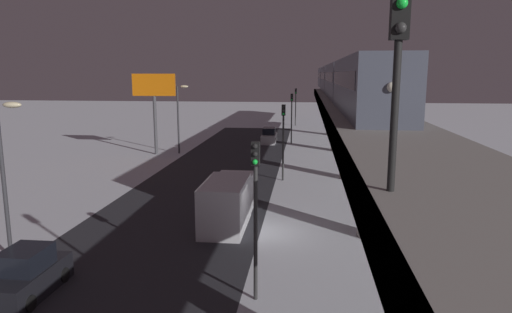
% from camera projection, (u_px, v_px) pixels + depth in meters
% --- Properties ---
extents(ground_plane, '(240.00, 240.00, 0.00)m').
position_uv_depth(ground_plane, '(265.00, 232.00, 25.97)').
color(ground_plane, silver).
extents(avenue_asphalt, '(11.00, 100.22, 0.01)m').
position_uv_depth(avenue_asphalt, '(167.00, 229.00, 26.60)').
color(avenue_asphalt, '#28282D').
rests_on(avenue_asphalt, ground_plane).
extents(elevated_railway, '(5.00, 100.22, 6.48)m').
position_uv_depth(elevated_railway, '(372.00, 137.00, 24.35)').
color(elevated_railway, gray).
rests_on(elevated_railway, ground_plane).
extents(subway_train, '(2.94, 74.07, 3.40)m').
position_uv_depth(subway_train, '(337.00, 79.00, 55.66)').
color(subway_train, '#4C5160').
rests_on(subway_train, elevated_railway).
extents(rail_signal, '(0.36, 0.41, 4.00)m').
position_uv_depth(rail_signal, '(398.00, 59.00, 9.12)').
color(rail_signal, black).
rests_on(rail_signal, elevated_railway).
extents(sedan_black, '(1.91, 4.03, 1.97)m').
position_uv_depth(sedan_black, '(27.00, 277.00, 18.54)').
color(sedan_black, black).
rests_on(sedan_black, ground_plane).
extents(sedan_silver, '(1.80, 4.62, 1.97)m').
position_uv_depth(sedan_silver, '(269.00, 137.00, 59.50)').
color(sedan_silver, '#B2B2B7').
rests_on(sedan_silver, ground_plane).
extents(box_truck, '(2.40, 7.40, 2.80)m').
position_uv_depth(box_truck, '(228.00, 201.00, 27.55)').
color(box_truck, silver).
rests_on(box_truck, ground_plane).
extents(traffic_light_near, '(0.32, 0.44, 6.40)m').
position_uv_depth(traffic_light_near, '(256.00, 198.00, 17.53)').
color(traffic_light_near, '#2D2D2D').
rests_on(traffic_light_near, ground_plane).
extents(traffic_light_mid, '(0.32, 0.44, 6.40)m').
position_uv_depth(traffic_light_mid, '(283.00, 131.00, 37.88)').
color(traffic_light_mid, '#2D2D2D').
rests_on(traffic_light_mid, ground_plane).
extents(traffic_light_far, '(0.32, 0.44, 6.40)m').
position_uv_depth(traffic_light_far, '(292.00, 111.00, 58.22)').
color(traffic_light_far, '#2D2D2D').
rests_on(traffic_light_far, ground_plane).
extents(traffic_light_distant, '(0.32, 0.44, 6.40)m').
position_uv_depth(traffic_light_distant, '(296.00, 101.00, 78.57)').
color(traffic_light_distant, '#2D2D2D').
rests_on(traffic_light_distant, ground_plane).
extents(commercial_billboard, '(4.80, 0.36, 8.90)m').
position_uv_depth(commercial_billboard, '(154.00, 93.00, 49.94)').
color(commercial_billboard, '#4C4C51').
rests_on(commercial_billboard, ground_plane).
extents(street_lamp_near, '(1.35, 0.44, 7.65)m').
position_uv_depth(street_lamp_near, '(6.00, 162.00, 21.50)').
color(street_lamp_near, '#38383D').
rests_on(street_lamp_near, ground_plane).
extents(street_lamp_far, '(1.35, 0.44, 7.65)m').
position_uv_depth(street_lamp_far, '(180.00, 111.00, 50.84)').
color(street_lamp_far, '#38383D').
rests_on(street_lamp_far, ground_plane).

